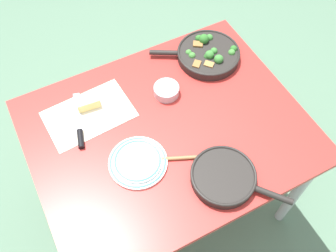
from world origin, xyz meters
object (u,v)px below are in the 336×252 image
object	(u,v)px
skillet_broccoli	(208,54)
cheese_block	(87,102)
wooden_spoon	(190,157)
prep_bowl_steel	(166,91)
dinner_plate_stack	(138,162)
grater_knife	(80,128)
skillet_eggs	(224,177)

from	to	relation	value
skillet_broccoli	cheese_block	bearing A→B (deg)	29.76
wooden_spoon	prep_bowl_steel	xyz separation A→B (m)	(0.07, 0.33, 0.01)
prep_bowl_steel	dinner_plate_stack	bearing A→B (deg)	-135.23
skillet_broccoli	dinner_plate_stack	size ratio (longest dim) A/B	1.70
wooden_spoon	grater_knife	distance (m)	0.47
skillet_broccoli	dinner_plate_stack	world-z (taller)	skillet_broccoli
prep_bowl_steel	cheese_block	bearing A→B (deg)	163.19
cheese_block	prep_bowl_steel	distance (m)	0.34
dinner_plate_stack	grater_knife	bearing A→B (deg)	119.79
grater_knife	cheese_block	distance (m)	0.12
prep_bowl_steel	skillet_broccoli	bearing A→B (deg)	20.68
skillet_eggs	prep_bowl_steel	size ratio (longest dim) A/B	3.05
wooden_spoon	grater_knife	bearing A→B (deg)	159.12
skillet_eggs	prep_bowl_steel	bearing A→B (deg)	141.13
skillet_broccoli	skillet_eggs	size ratio (longest dim) A/B	1.16
skillet_broccoli	cheese_block	distance (m)	0.60
grater_knife	wooden_spoon	bearing A→B (deg)	-119.28
grater_knife	cheese_block	bearing A→B (deg)	-22.35
skillet_eggs	dinner_plate_stack	world-z (taller)	skillet_eggs
skillet_eggs	prep_bowl_steel	distance (m)	0.47
grater_knife	prep_bowl_steel	bearing A→B (deg)	-75.08
grater_knife	prep_bowl_steel	world-z (taller)	prep_bowl_steel
skillet_eggs	cheese_block	size ratio (longest dim) A/B	3.33
skillet_eggs	dinner_plate_stack	xyz separation A→B (m)	(-0.26, 0.21, -0.01)
cheese_block	prep_bowl_steel	xyz separation A→B (m)	(0.33, -0.10, -0.00)
grater_knife	skillet_broccoli	bearing A→B (deg)	-66.34
skillet_broccoli	grater_knife	xyz separation A→B (m)	(-0.67, -0.10, -0.02)
skillet_eggs	dinner_plate_stack	bearing A→B (deg)	-168.64
wooden_spoon	skillet_eggs	bearing A→B (deg)	-39.45
skillet_eggs	cheese_block	bearing A→B (deg)	171.08
skillet_broccoli	grater_knife	distance (m)	0.68
skillet_broccoli	skillet_eggs	bearing A→B (deg)	94.47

